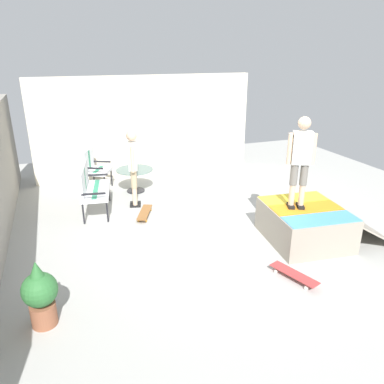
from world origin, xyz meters
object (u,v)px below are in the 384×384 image
(patio_bench, at_px, (90,185))
(person_watching, at_px, (133,163))
(patio_chair_near_house, at_px, (93,166))
(skateboard_spare, at_px, (294,274))
(skate_ramp, at_px, (306,224))
(skateboard_by_bench, at_px, (145,213))
(patio_table, at_px, (135,176))
(potted_plant, at_px, (40,293))
(person_skater, at_px, (301,157))

(patio_bench, bearing_deg, person_watching, -88.04)
(patio_chair_near_house, relative_size, skateboard_spare, 1.24)
(skate_ramp, xyz_separation_m, person_watching, (2.69, 2.60, 0.68))
(patio_chair_near_house, xyz_separation_m, skateboard_by_bench, (-2.05, -0.79, -0.53))
(skate_ramp, height_order, skateboard_spare, skate_ramp)
(patio_table, relative_size, skateboard_by_bench, 1.11)
(patio_bench, height_order, patio_chair_near_house, same)
(skateboard_spare, relative_size, potted_plant, 0.89)
(patio_chair_near_house, bearing_deg, skate_ramp, -140.94)
(patio_table, relative_size, person_skater, 0.56)
(skateboard_by_bench, bearing_deg, patio_chair_near_house, 20.93)
(person_watching, bearing_deg, skateboard_by_bench, -174.61)
(skate_ramp, relative_size, person_watching, 1.35)
(patio_bench, bearing_deg, person_skater, -127.61)
(person_skater, bearing_deg, potted_plant, 101.07)
(patio_bench, distance_m, patio_table, 1.49)
(patio_table, bearing_deg, person_watching, 167.27)
(patio_bench, bearing_deg, skateboard_spare, -144.56)
(person_skater, relative_size, skateboard_spare, 1.97)
(patio_table, bearing_deg, person_skater, -147.93)
(patio_chair_near_house, distance_m, skateboard_by_bench, 2.26)
(potted_plant, bearing_deg, skateboard_spare, -94.13)
(skateboard_by_bench, relative_size, potted_plant, 0.88)
(patio_bench, xyz_separation_m, person_watching, (0.03, -0.95, 0.39))
(person_skater, bearing_deg, skateboard_by_bench, 50.02)
(patio_bench, bearing_deg, potted_plant, 164.24)
(person_watching, xyz_separation_m, skateboard_by_bench, (-0.65, -0.06, -0.92))
(patio_bench, bearing_deg, patio_table, -51.30)
(patio_bench, relative_size, person_skater, 0.82)
(person_watching, height_order, skateboard_spare, person_watching)
(skate_ramp, height_order, person_watching, person_watching)
(skate_ramp, height_order, patio_table, skate_ramp)
(patio_table, distance_m, skateboard_spare, 4.83)
(patio_table, relative_size, person_watching, 0.53)
(patio_bench, distance_m, skateboard_by_bench, 1.30)
(person_watching, bearing_deg, person_skater, -137.46)
(skateboard_spare, bearing_deg, person_watching, 24.19)
(skate_ramp, xyz_separation_m, patio_table, (3.58, 2.40, 0.08))
(person_watching, bearing_deg, patio_bench, 91.96)
(skate_ramp, height_order, patio_bench, patio_bench)
(skate_ramp, relative_size, patio_table, 2.57)
(patio_chair_near_house, xyz_separation_m, patio_table, (-0.51, -0.92, -0.21))
(patio_bench, distance_m, patio_chair_near_house, 1.45)
(skateboard_spare, height_order, potted_plant, potted_plant)
(skateboard_spare, bearing_deg, patio_bench, 35.44)
(person_skater, xyz_separation_m, skateboard_by_bench, (1.95, 2.33, -1.50))
(person_skater, xyz_separation_m, potted_plant, (-0.84, 4.30, -1.12))
(skateboard_spare, bearing_deg, skate_ramp, -42.67)
(patio_bench, xyz_separation_m, potted_plant, (-3.41, 0.96, -0.15))
(patio_chair_near_house, height_order, skateboard_spare, patio_chair_near_house)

